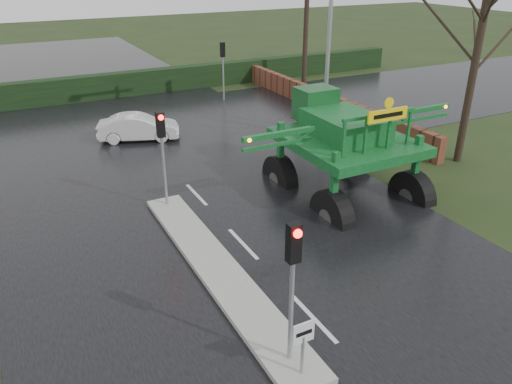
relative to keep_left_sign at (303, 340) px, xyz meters
name	(u,v)px	position (x,y,z in m)	size (l,w,h in m)	color
ground	(313,319)	(1.30, 1.50, -1.06)	(140.00, 140.00, 0.00)	black
road_main	(179,176)	(1.30, 11.50, -1.05)	(14.00, 80.00, 0.02)	black
road_cross	(139,134)	(1.30, 17.50, -1.05)	(80.00, 12.00, 0.02)	black
median_island	(217,269)	(0.00, 4.50, -0.97)	(1.20, 10.00, 0.16)	gray
hedge_row	(103,86)	(1.30, 25.50, -0.31)	(44.00, 0.90, 1.50)	black
brick_wall	(313,98)	(11.80, 17.50, -0.46)	(0.40, 20.00, 1.20)	#592D1E
keep_left_sign	(303,340)	(0.00, 0.00, 0.00)	(0.50, 0.07, 1.35)	gray
traffic_signal_near	(293,265)	(0.00, 0.49, 1.53)	(0.26, 0.33, 3.52)	gray
traffic_signal_mid	(162,139)	(0.00, 8.99, 1.53)	(0.26, 0.33, 3.52)	gray
traffic_signal_far	(223,58)	(7.80, 21.51, 1.53)	(0.26, 0.33, 3.52)	gray
street_light_right	(325,8)	(9.49, 13.50, 4.93)	(3.85, 0.30, 10.00)	gray
tree_right_near	(480,39)	(12.80, 7.50, 4.14)	(5.60, 5.60, 9.64)	black
crop_sprayer	(332,151)	(4.80, 5.91, 1.33)	(9.03, 5.63, 5.05)	black
white_sedan	(140,140)	(1.10, 16.62, -1.06)	(1.34, 3.84, 1.27)	silver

